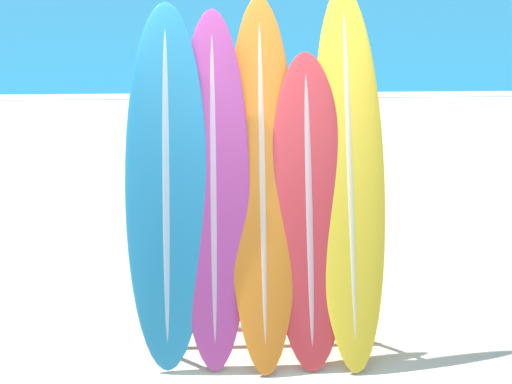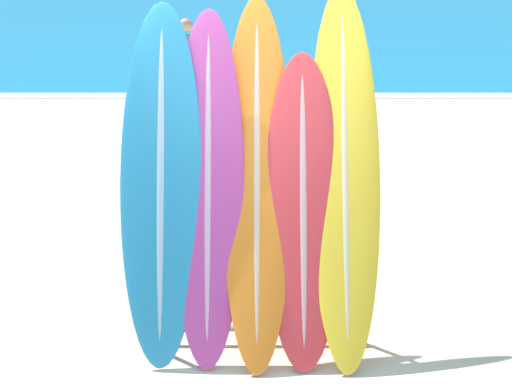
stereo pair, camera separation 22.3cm
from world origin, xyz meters
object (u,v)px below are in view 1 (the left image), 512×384
Objects in this scene: person_near_water at (274,149)px; person_mid_beach at (171,66)px; surfboard_rack at (261,284)px; surfboard_slot_3 at (309,208)px; surfboard_slot_4 at (349,172)px; surfboard_slot_2 at (262,179)px; surfboard_slot_0 at (166,184)px; surfboard_slot_1 at (213,187)px.

person_near_water is 5.64m from person_mid_beach.
surfboard_slot_3 is (0.33, 0.05, 0.54)m from surfboard_rack.
surfboard_slot_4 is (0.61, 0.16, 0.76)m from surfboard_rack.
surfboard_rack is 7.58m from person_mid_beach.
surfboard_slot_4 is at bearing 20.97° from surfboard_slot_3.
surfboard_slot_2 is at bearing 72.21° from person_mid_beach.
person_mid_beach is at bearing 103.51° from surfboard_slot_4.
surfboard_rack is 0.94× the size of person_mid_beach.
surfboard_slot_0 reaches higher than surfboard_slot_1.
surfboard_slot_2 reaches higher than surfboard_slot_3.
person_mid_beach is at bearing 101.22° from surfboard_slot_3.
person_near_water is (-0.39, 1.85, -0.31)m from surfboard_slot_4.
surfboard_slot_1 reaches higher than person_near_water.
surfboard_slot_0 reaches higher than person_near_water.
person_mid_beach is (-1.47, 7.43, -0.07)m from surfboard_slot_3.
surfboard_rack is 0.68× the size of surfboard_slot_2.
surfboard_rack is 0.74m from surfboard_slot_2.
surfboard_slot_0 reaches higher than person_mid_beach.
surfboard_slot_2 is at bearing 8.32° from surfboard_slot_1.
surfboard_slot_4 is at bearing 3.21° from surfboard_slot_0.
surfboard_slot_0 is 1.40× the size of person_near_water.
surfboard_slot_4 is at bearing 76.76° from person_mid_beach.
surfboard_rack is at bearing -122.94° from person_near_water.
surfboard_slot_4 is 1.92m from person_near_water.
person_mid_beach is (-1.37, 5.47, 0.02)m from person_near_water.
person_mid_beach is (-0.51, 7.39, -0.24)m from surfboard_slot_0.
surfboard_slot_0 is at bearing 172.20° from surfboard_rack.
surfboard_slot_1 is at bearing 1.76° from surfboard_slot_0.
person_mid_beach is at bearing 93.96° from surfboard_slot_0.
surfboard_slot_0 is 1.02× the size of surfboard_slot_1.
surfboard_slot_1 is 0.94× the size of surfboard_slot_4.
surfboard_slot_3 reaches higher than surfboard_rack.
surfboard_slot_4 is (0.29, 0.11, 0.22)m from surfboard_slot_3.
surfboard_slot_0 is 0.65m from surfboard_slot_2.
surfboard_slot_3 is (0.96, -0.04, -0.17)m from surfboard_slot_0.
person_mid_beach is (-1.76, 7.32, -0.29)m from surfboard_slot_4.
surfboard_slot_2 is at bearing 84.94° from surfboard_rack.
surfboard_slot_4 is (1.25, 0.07, 0.05)m from surfboard_slot_0.
surfboard_slot_1 is (-0.32, 0.10, 0.69)m from surfboard_rack.
surfboard_slot_2 is 1.18× the size of surfboard_slot_3.
person_near_water is (0.22, 2.01, 0.45)m from surfboard_rack.
person_mid_beach is (-1.16, 7.33, -0.26)m from surfboard_slot_2.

